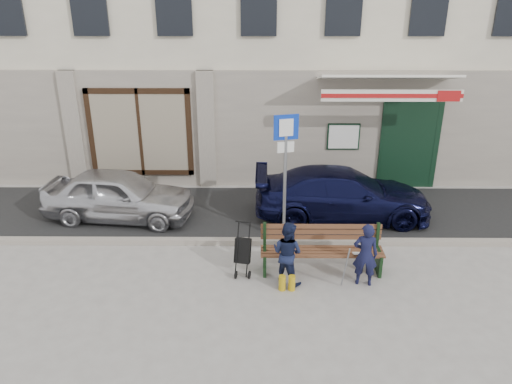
{
  "coord_description": "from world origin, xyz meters",
  "views": [
    {
      "loc": [
        0.03,
        -8.14,
        5.33
      ],
      "look_at": [
        -0.04,
        1.6,
        1.2
      ],
      "focal_mm": 35.0,
      "sensor_mm": 36.0,
      "label": 1
    }
  ],
  "objects_px": {
    "car_silver": "(119,195)",
    "woman": "(287,253)",
    "stroller": "(243,252)",
    "parking_sign": "(285,158)",
    "man": "(365,255)",
    "bench": "(319,251)",
    "car_navy": "(343,194)"
  },
  "relations": [
    {
      "from": "car_silver",
      "to": "bench",
      "type": "bearing_deg",
      "value": -111.2
    },
    {
      "from": "car_silver",
      "to": "man",
      "type": "relative_size",
      "value": 2.82
    },
    {
      "from": "stroller",
      "to": "woman",
      "type": "bearing_deg",
      "value": -7.03
    },
    {
      "from": "man",
      "to": "bench",
      "type": "bearing_deg",
      "value": -21.65
    },
    {
      "from": "man",
      "to": "woman",
      "type": "bearing_deg",
      "value": 5.34
    },
    {
      "from": "parking_sign",
      "to": "stroller",
      "type": "distance_m",
      "value": 2.19
    },
    {
      "from": "woman",
      "to": "car_navy",
      "type": "bearing_deg",
      "value": -83.5
    },
    {
      "from": "parking_sign",
      "to": "bench",
      "type": "xyz_separation_m",
      "value": [
        0.64,
        -1.32,
        -1.47
      ]
    },
    {
      "from": "woman",
      "to": "stroller",
      "type": "height_order",
      "value": "woman"
    },
    {
      "from": "car_navy",
      "to": "man",
      "type": "xyz_separation_m",
      "value": [
        -0.02,
        -2.92,
        0.02
      ]
    },
    {
      "from": "man",
      "to": "stroller",
      "type": "relative_size",
      "value": 1.2
    },
    {
      "from": "car_silver",
      "to": "car_navy",
      "type": "bearing_deg",
      "value": -82.67
    },
    {
      "from": "car_silver",
      "to": "man",
      "type": "bearing_deg",
      "value": -111.45
    },
    {
      "from": "car_navy",
      "to": "bench",
      "type": "bearing_deg",
      "value": 162.25
    },
    {
      "from": "car_silver",
      "to": "woman",
      "type": "bearing_deg",
      "value": -118.96
    },
    {
      "from": "man",
      "to": "stroller",
      "type": "xyz_separation_m",
      "value": [
        -2.3,
        0.37,
        -0.16
      ]
    },
    {
      "from": "man",
      "to": "woman",
      "type": "distance_m",
      "value": 1.45
    },
    {
      "from": "car_silver",
      "to": "woman",
      "type": "distance_m",
      "value": 4.79
    },
    {
      "from": "car_navy",
      "to": "woman",
      "type": "height_order",
      "value": "woman"
    },
    {
      "from": "car_silver",
      "to": "man",
      "type": "height_order",
      "value": "man"
    },
    {
      "from": "parking_sign",
      "to": "car_silver",
      "type": "bearing_deg",
      "value": 150.42
    },
    {
      "from": "parking_sign",
      "to": "stroller",
      "type": "xyz_separation_m",
      "value": [
        -0.86,
        -1.39,
        -1.46
      ]
    },
    {
      "from": "car_navy",
      "to": "man",
      "type": "height_order",
      "value": "man"
    },
    {
      "from": "car_silver",
      "to": "woman",
      "type": "xyz_separation_m",
      "value": [
        3.9,
        -2.78,
        0.02
      ]
    },
    {
      "from": "car_silver",
      "to": "parking_sign",
      "type": "height_order",
      "value": "parking_sign"
    },
    {
      "from": "car_silver",
      "to": "bench",
      "type": "relative_size",
      "value": 1.49
    },
    {
      "from": "car_navy",
      "to": "woman",
      "type": "bearing_deg",
      "value": 153.32
    },
    {
      "from": "car_silver",
      "to": "car_navy",
      "type": "xyz_separation_m",
      "value": [
        5.38,
        0.08,
        0.0
      ]
    },
    {
      "from": "bench",
      "to": "car_silver",
      "type": "bearing_deg",
      "value": 152.29
    },
    {
      "from": "car_silver",
      "to": "parking_sign",
      "type": "relative_size",
      "value": 1.26
    },
    {
      "from": "car_navy",
      "to": "bench",
      "type": "xyz_separation_m",
      "value": [
        -0.82,
        -2.47,
        -0.15
      ]
    },
    {
      "from": "parking_sign",
      "to": "stroller",
      "type": "height_order",
      "value": "parking_sign"
    }
  ]
}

